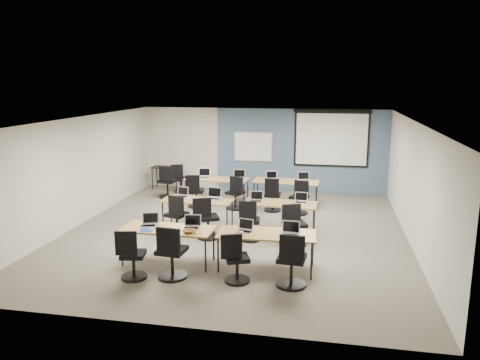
% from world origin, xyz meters
% --- Properties ---
extents(floor, '(8.00, 9.00, 0.02)m').
position_xyz_m(floor, '(0.00, 0.00, 0.00)').
color(floor, '#6B6354').
rests_on(floor, ground).
extents(ceiling, '(8.00, 9.00, 0.02)m').
position_xyz_m(ceiling, '(0.00, 0.00, 2.70)').
color(ceiling, white).
rests_on(ceiling, ground).
extents(wall_back, '(8.00, 0.04, 2.70)m').
position_xyz_m(wall_back, '(0.00, 4.50, 1.35)').
color(wall_back, beige).
rests_on(wall_back, ground).
extents(wall_front, '(8.00, 0.04, 2.70)m').
position_xyz_m(wall_front, '(0.00, -4.50, 1.35)').
color(wall_front, beige).
rests_on(wall_front, ground).
extents(wall_left, '(0.04, 9.00, 2.70)m').
position_xyz_m(wall_left, '(-4.00, 0.00, 1.35)').
color(wall_left, beige).
rests_on(wall_left, ground).
extents(wall_right, '(0.04, 9.00, 2.70)m').
position_xyz_m(wall_right, '(4.00, 0.00, 1.35)').
color(wall_right, beige).
rests_on(wall_right, ground).
extents(blue_accent_panel, '(5.50, 0.04, 2.70)m').
position_xyz_m(blue_accent_panel, '(1.25, 4.47, 1.35)').
color(blue_accent_panel, '#3D5977').
rests_on(blue_accent_panel, wall_back).
extents(whiteboard, '(1.28, 0.03, 0.98)m').
position_xyz_m(whiteboard, '(-0.30, 4.43, 1.45)').
color(whiteboard, silver).
rests_on(whiteboard, wall_back).
extents(projector_screen, '(2.40, 0.10, 1.82)m').
position_xyz_m(projector_screen, '(2.20, 4.41, 1.89)').
color(projector_screen, black).
rests_on(projector_screen, wall_back).
extents(training_table_front_left, '(1.82, 0.76, 0.73)m').
position_xyz_m(training_table_front_left, '(-0.93, -2.16, 0.69)').
color(training_table_front_left, olive).
rests_on(training_table_front_left, floor).
extents(training_table_front_right, '(1.87, 0.78, 0.73)m').
position_xyz_m(training_table_front_right, '(1.03, -2.09, 0.69)').
color(training_table_front_right, '#A0793C').
rests_on(training_table_front_right, floor).
extents(training_table_mid_left, '(1.72, 0.72, 0.73)m').
position_xyz_m(training_table_mid_left, '(-0.97, 0.13, 0.68)').
color(training_table_mid_left, brown).
rests_on(training_table_mid_left, floor).
extents(training_table_mid_right, '(1.74, 0.72, 0.73)m').
position_xyz_m(training_table_mid_right, '(1.05, 0.22, 0.68)').
color(training_table_mid_right, olive).
rests_on(training_table_mid_right, floor).
extents(training_table_back_left, '(1.87, 0.78, 0.73)m').
position_xyz_m(training_table_back_left, '(-1.10, 2.65, 0.69)').
color(training_table_back_left, brown).
rests_on(training_table_back_left, floor).
extents(training_table_back_right, '(1.89, 0.79, 0.73)m').
position_xyz_m(training_table_back_right, '(0.95, 2.69, 0.69)').
color(training_table_back_right, '#905F3B').
rests_on(training_table_back_right, floor).
extents(laptop_0, '(0.33, 0.28, 0.25)m').
position_xyz_m(laptop_0, '(-1.35, -2.07, 0.79)').
color(laptop_0, '#A9A9AB').
rests_on(laptop_0, training_table_front_left).
extents(mouse_0, '(0.06, 0.09, 0.03)m').
position_xyz_m(mouse_0, '(-1.22, -2.29, 0.74)').
color(mouse_0, white).
rests_on(mouse_0, training_table_front_left).
extents(task_chair_0, '(0.48, 0.48, 0.96)m').
position_xyz_m(task_chair_0, '(-1.33, -3.03, 0.40)').
color(task_chair_0, black).
rests_on(task_chair_0, floor).
extents(laptop_1, '(0.33, 0.28, 0.25)m').
position_xyz_m(laptop_1, '(-0.47, -2.06, 0.79)').
color(laptop_1, '#BDBDBF').
rests_on(laptop_1, training_table_front_left).
extents(mouse_1, '(0.06, 0.10, 0.03)m').
position_xyz_m(mouse_1, '(-0.28, -2.33, 0.74)').
color(mouse_1, white).
rests_on(mouse_1, training_table_front_left).
extents(task_chair_1, '(0.55, 0.55, 1.03)m').
position_xyz_m(task_chair_1, '(-0.62, -2.86, 0.43)').
color(task_chair_1, black).
rests_on(task_chair_1, floor).
extents(laptop_2, '(0.30, 0.26, 0.23)m').
position_xyz_m(laptop_2, '(0.61, -2.06, 0.79)').
color(laptop_2, '#B8B8BF').
rests_on(laptop_2, training_table_front_right).
extents(mouse_2, '(0.08, 0.10, 0.03)m').
position_xyz_m(mouse_2, '(0.67, -2.35, 0.74)').
color(mouse_2, white).
rests_on(mouse_2, training_table_front_right).
extents(task_chair_2, '(0.49, 0.47, 0.95)m').
position_xyz_m(task_chair_2, '(0.57, -2.81, 0.39)').
color(task_chair_2, black).
rests_on(task_chair_2, floor).
extents(laptop_3, '(0.34, 0.29, 0.26)m').
position_xyz_m(laptop_3, '(1.49, -2.12, 0.79)').
color(laptop_3, '#B3B3B8').
rests_on(laptop_3, training_table_front_right).
extents(mouse_3, '(0.07, 0.11, 0.04)m').
position_xyz_m(mouse_3, '(1.68, -2.23, 0.74)').
color(mouse_3, white).
rests_on(mouse_3, training_table_front_right).
extents(task_chair_3, '(0.54, 0.54, 1.02)m').
position_xyz_m(task_chair_3, '(1.57, -2.81, 0.42)').
color(task_chair_3, black).
rests_on(task_chair_3, floor).
extents(laptop_4, '(0.31, 0.27, 0.24)m').
position_xyz_m(laptop_4, '(-1.44, 0.35, 0.79)').
color(laptop_4, silver).
rests_on(laptop_4, training_table_mid_left).
extents(mouse_4, '(0.07, 0.10, 0.03)m').
position_xyz_m(mouse_4, '(-1.22, 0.16, 0.74)').
color(mouse_4, white).
rests_on(mouse_4, training_table_mid_left).
extents(task_chair_4, '(0.50, 0.50, 0.98)m').
position_xyz_m(task_chair_4, '(-1.33, -0.43, 0.40)').
color(task_chair_4, black).
rests_on(task_chair_4, floor).
extents(laptop_5, '(0.36, 0.31, 0.27)m').
position_xyz_m(laptop_5, '(-0.61, 0.29, 0.80)').
color(laptop_5, silver).
rests_on(laptop_5, training_table_mid_left).
extents(mouse_5, '(0.08, 0.10, 0.03)m').
position_xyz_m(mouse_5, '(-0.27, 0.05, 0.74)').
color(mouse_5, white).
rests_on(mouse_5, training_table_mid_left).
extents(task_chair_5, '(0.56, 0.52, 1.00)m').
position_xyz_m(task_chair_5, '(-0.56, -0.59, 0.41)').
color(task_chair_5, black).
rests_on(task_chair_5, floor).
extents(laptop_6, '(0.30, 0.26, 0.23)m').
position_xyz_m(laptop_6, '(0.46, 0.24, 0.79)').
color(laptop_6, '#AAABB3').
rests_on(laptop_6, training_table_mid_right).
extents(mouse_6, '(0.08, 0.11, 0.03)m').
position_xyz_m(mouse_6, '(0.72, 0.09, 0.74)').
color(mouse_6, white).
rests_on(mouse_6, training_table_mid_right).
extents(task_chair_6, '(0.48, 0.48, 0.97)m').
position_xyz_m(task_chair_6, '(0.43, -0.54, 0.40)').
color(task_chair_6, black).
rests_on(task_chair_6, floor).
extents(laptop_7, '(0.31, 0.26, 0.24)m').
position_xyz_m(laptop_7, '(1.53, 0.34, 0.79)').
color(laptop_7, '#BBBBC1').
rests_on(laptop_7, training_table_mid_right).
extents(mouse_7, '(0.08, 0.11, 0.04)m').
position_xyz_m(mouse_7, '(1.58, 0.12, 0.74)').
color(mouse_7, white).
rests_on(mouse_7, training_table_mid_right).
extents(task_chair_7, '(0.53, 0.51, 0.99)m').
position_xyz_m(task_chair_7, '(1.45, -0.69, 0.41)').
color(task_chair_7, black).
rests_on(task_chair_7, floor).
extents(laptop_8, '(0.36, 0.30, 0.27)m').
position_xyz_m(laptop_8, '(-1.53, 2.75, 0.80)').
color(laptop_8, '#BCBDBF').
rests_on(laptop_8, training_table_back_left).
extents(mouse_8, '(0.08, 0.11, 0.04)m').
position_xyz_m(mouse_8, '(-1.18, 2.56, 0.74)').
color(mouse_8, white).
rests_on(mouse_8, training_table_back_left).
extents(task_chair_8, '(0.49, 0.49, 0.97)m').
position_xyz_m(task_chair_8, '(-1.58, 1.99, 0.40)').
color(task_chair_8, black).
rests_on(task_chair_8, floor).
extents(laptop_9, '(0.35, 0.30, 0.27)m').
position_xyz_m(laptop_9, '(-0.45, 2.75, 0.80)').
color(laptop_9, '#AAAAB1').
rests_on(laptop_9, training_table_back_left).
extents(mouse_9, '(0.07, 0.10, 0.03)m').
position_xyz_m(mouse_9, '(-0.36, 2.47, 0.74)').
color(mouse_9, white).
rests_on(mouse_9, training_table_back_left).
extents(task_chair_9, '(0.52, 0.49, 0.98)m').
position_xyz_m(task_chair_9, '(-0.40, 1.98, 0.40)').
color(task_chair_9, black).
rests_on(task_chair_9, floor).
extents(laptop_10, '(0.33, 0.28, 0.25)m').
position_xyz_m(laptop_10, '(0.51, 2.77, 0.79)').
color(laptop_10, '#9F9FA9').
rests_on(laptop_10, training_table_back_right).
extents(mouse_10, '(0.09, 0.12, 0.04)m').
position_xyz_m(mouse_10, '(0.71, 2.49, 0.74)').
color(mouse_10, white).
rests_on(mouse_10, training_table_back_right).
extents(task_chair_10, '(0.48, 0.48, 0.96)m').
position_xyz_m(task_chair_10, '(0.65, 1.98, 0.40)').
color(task_chair_10, black).
rests_on(task_chair_10, floor).
extents(laptop_11, '(0.34, 0.29, 0.26)m').
position_xyz_m(laptop_11, '(1.44, 2.78, 0.79)').
color(laptop_11, silver).
rests_on(laptop_11, training_table_back_right).
extents(mouse_11, '(0.06, 0.10, 0.03)m').
position_xyz_m(mouse_11, '(1.67, 2.54, 0.74)').
color(mouse_11, white).
rests_on(mouse_11, training_table_back_right).
extents(task_chair_11, '(0.51, 0.49, 0.97)m').
position_xyz_m(task_chair_11, '(1.41, 1.82, 0.40)').
color(task_chair_11, black).
rests_on(task_chair_11, floor).
extents(blue_mousepad, '(0.28, 0.25, 0.01)m').
position_xyz_m(blue_mousepad, '(-1.29, -2.38, 0.73)').
color(blue_mousepad, navy).
rests_on(blue_mousepad, training_table_front_left).
extents(snack_bowl, '(0.27, 0.27, 0.07)m').
position_xyz_m(snack_bowl, '(-0.44, -2.34, 0.76)').
color(snack_bowl, olive).
rests_on(snack_bowl, training_table_front_left).
extents(snack_plate, '(0.23, 0.23, 0.01)m').
position_xyz_m(snack_plate, '(0.48, -2.39, 0.74)').
color(snack_plate, white).
rests_on(snack_plate, training_table_front_right).
extents(coffee_cup, '(0.07, 0.07, 0.06)m').
position_xyz_m(coffee_cup, '(0.58, -2.34, 0.77)').
color(coffee_cup, white).
rests_on(coffee_cup, snack_plate).
extents(utility_table, '(0.95, 0.53, 0.75)m').
position_xyz_m(utility_table, '(-3.20, 4.08, 0.66)').
color(utility_table, black).
rests_on(utility_table, floor).
extents(spare_chair_a, '(0.50, 0.47, 0.95)m').
position_xyz_m(spare_chair_a, '(-2.55, 3.61, 0.39)').
color(spare_chair_a, black).
rests_on(spare_chair_a, floor).
extents(spare_chair_b, '(0.54, 0.54, 1.02)m').
position_xyz_m(spare_chair_b, '(-2.75, 2.89, 0.42)').
color(spare_chair_b, black).
rests_on(spare_chair_b, floor).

